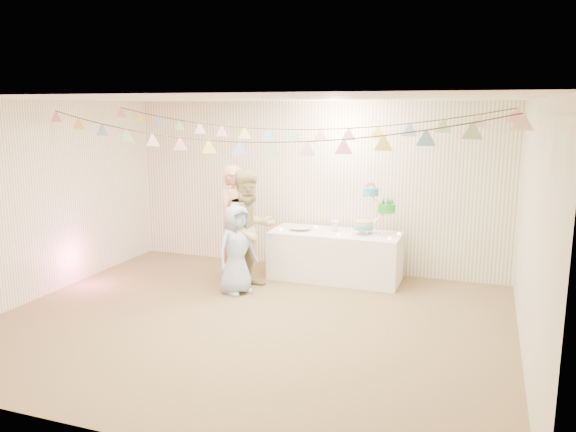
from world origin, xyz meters
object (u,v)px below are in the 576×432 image
(table, at_px, (335,256))
(person_adult_a, at_px, (236,223))
(cake_stand, at_px, (374,208))
(person_child, at_px, (237,249))
(person_adult_b, at_px, (250,230))

(table, relative_size, person_adult_a, 1.12)
(cake_stand, distance_m, person_adult_a, 2.01)
(table, distance_m, cake_stand, 0.93)
(cake_stand, relative_size, person_child, 0.57)
(cake_stand, height_order, person_adult_b, person_adult_b)
(cake_stand, bearing_deg, table, -174.81)
(cake_stand, xyz_separation_m, person_adult_b, (-1.57, -0.85, -0.26))
(person_adult_b, distance_m, person_child, 0.35)
(cake_stand, bearing_deg, person_adult_a, -164.23)
(person_adult_b, xyz_separation_m, person_child, (-0.08, -0.26, -0.23))
(cake_stand, height_order, person_child, cake_stand)
(table, bearing_deg, person_adult_b, -141.92)
(cake_stand, distance_m, person_child, 2.05)
(table, relative_size, person_adult_b, 1.13)
(person_child, bearing_deg, person_adult_a, 54.91)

